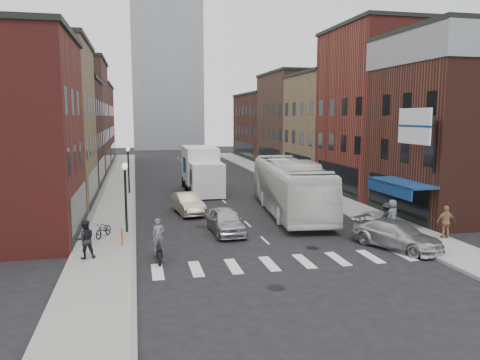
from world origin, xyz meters
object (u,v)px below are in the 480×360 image
billboard_sign (416,127)px  motorcycle_rider (159,242)px  ped_right_a (386,216)px  bike_rack (122,237)px  parked_bicycle (104,230)px  box_truck (202,170)px  streetlamp_far (128,161)px  curb_car (397,235)px  streetlamp_near (125,184)px  ped_right_c (392,215)px  transit_bus (290,187)px  sedan_left_near (226,221)px  ped_left_solo (85,239)px  sedan_left_far (188,203)px  ped_right_b (446,222)px

billboard_sign → motorcycle_rider: billboard_sign is taller
ped_right_a → bike_rack: bearing=-13.4°
parked_bicycle → box_truck: bearing=87.9°
streetlamp_far → curb_car: (13.60, -19.98, -2.21)m
streetlamp_near → motorcycle_rider: 6.06m
ped_right_a → ped_right_c: bearing=132.6°
transit_bus → ped_right_a: bearing=-53.8°
streetlamp_near → sedan_left_near: size_ratio=0.95×
streetlamp_far → ped_right_a: 22.51m
bike_rack → parked_bicycle: size_ratio=0.50×
streetlamp_near → ped_right_c: bearing=-11.4°
billboard_sign → sedan_left_near: (-10.37, 2.50, -5.39)m
streetlamp_near → transit_bus: size_ratio=0.31×
parked_bicycle → motorcycle_rider: bearing=-34.3°
billboard_sign → transit_bus: (-4.91, 7.11, -4.26)m
parked_bicycle → ped_right_c: ped_right_c is taller
ped_right_a → motorcycle_rider: bearing=-1.5°
box_truck → streetlamp_near: bearing=-113.8°
curb_car → ped_right_a: (1.20, 3.13, 0.25)m
streetlamp_far → ped_left_solo: size_ratio=2.26×
motorcycle_rider → ped_right_a: 13.52m
bike_rack → box_truck: box_truck is taller
box_truck → ped_right_c: bearing=-62.7°
sedan_left_far → transit_bus: bearing=-19.0°
sedan_left_far → billboard_sign: bearing=-43.4°
transit_bus → sedan_left_near: transit_bus is taller
ped_left_solo → ped_right_b: ped_left_solo is taller
ped_left_solo → streetlamp_far: bearing=-108.1°
streetlamp_near → streetlamp_far: (0.00, 14.00, 0.00)m
bike_rack → motorcycle_rider: 3.34m
billboard_sign → box_truck: size_ratio=0.41×
streetlamp_near → ped_left_solo: (-1.79, -4.77, -1.85)m
streetlamp_far → parked_bicycle: size_ratio=2.56×
bike_rack → box_truck: 18.11m
transit_bus → sedan_left_near: (-5.46, -4.61, -1.13)m
box_truck → parked_bicycle: bearing=-116.3°
box_truck → sedan_left_near: (-0.74, -15.13, -1.22)m
billboard_sign → streetlamp_near: bearing=167.7°
transit_bus → motorcycle_rider: bearing=-130.0°
ped_right_c → motorcycle_rider: bearing=-19.2°
ped_right_b → streetlamp_far: bearing=-40.0°
transit_bus → parked_bicycle: size_ratio=8.37×
bike_rack → ped_right_b: 17.39m
curb_car → streetlamp_near: bearing=130.9°
bike_rack → sedan_left_near: 6.06m
streetlamp_near → ped_right_a: streetlamp_near is taller
ped_right_a → parked_bicycle: bearing=-19.7°
streetlamp_far → ped_left_solo: streetlamp_far is taller
ped_right_c → ped_right_a: bearing=-64.2°
billboard_sign → streetlamp_far: (-15.99, 17.50, -3.22)m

